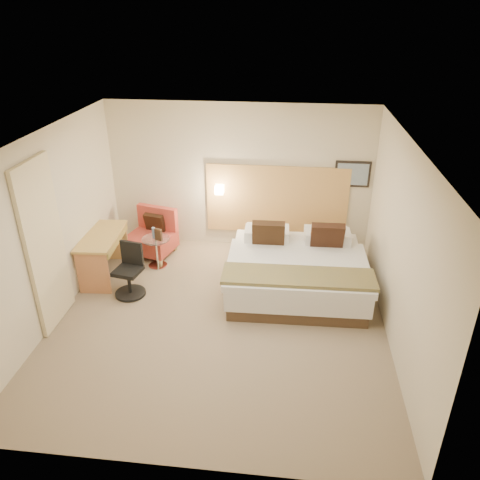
# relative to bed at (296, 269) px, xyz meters

# --- Properties ---
(floor) EXTENTS (4.80, 5.00, 0.02)m
(floor) POSITION_rel_bed_xyz_m (-1.11, -1.02, -0.36)
(floor) COLOR #7D6B54
(floor) RESTS_ON ground
(ceiling) EXTENTS (4.80, 5.00, 0.02)m
(ceiling) POSITION_rel_bed_xyz_m (-1.11, -1.02, 2.36)
(ceiling) COLOR white
(ceiling) RESTS_ON floor
(wall_back) EXTENTS (4.80, 0.02, 2.70)m
(wall_back) POSITION_rel_bed_xyz_m (-1.11, 1.49, 1.00)
(wall_back) COLOR beige
(wall_back) RESTS_ON floor
(wall_front) EXTENTS (4.80, 0.02, 2.70)m
(wall_front) POSITION_rel_bed_xyz_m (-1.11, -3.53, 1.00)
(wall_front) COLOR beige
(wall_front) RESTS_ON floor
(wall_left) EXTENTS (0.02, 5.00, 2.70)m
(wall_left) POSITION_rel_bed_xyz_m (-3.52, -1.02, 1.00)
(wall_left) COLOR beige
(wall_left) RESTS_ON floor
(wall_right) EXTENTS (0.02, 5.00, 2.70)m
(wall_right) POSITION_rel_bed_xyz_m (1.30, -1.02, 1.00)
(wall_right) COLOR beige
(wall_right) RESTS_ON floor
(headboard_panel) EXTENTS (2.60, 0.04, 1.30)m
(headboard_panel) POSITION_rel_bed_xyz_m (-0.41, 1.45, 0.60)
(headboard_panel) COLOR tan
(headboard_panel) RESTS_ON wall_back
(art_frame) EXTENTS (0.62, 0.03, 0.47)m
(art_frame) POSITION_rel_bed_xyz_m (0.91, 1.46, 1.15)
(art_frame) COLOR black
(art_frame) RESTS_ON wall_back
(art_canvas) EXTENTS (0.54, 0.01, 0.39)m
(art_canvas) POSITION_rel_bed_xyz_m (0.91, 1.44, 1.15)
(art_canvas) COLOR gray
(art_canvas) RESTS_ON wall_back
(lamp_arm) EXTENTS (0.02, 0.12, 0.02)m
(lamp_arm) POSITION_rel_bed_xyz_m (-1.46, 1.40, 0.80)
(lamp_arm) COLOR white
(lamp_arm) RESTS_ON wall_back
(lamp_shade) EXTENTS (0.15, 0.15, 0.15)m
(lamp_shade) POSITION_rel_bed_xyz_m (-1.46, 1.34, 0.80)
(lamp_shade) COLOR #FFEDC6
(lamp_shade) RESTS_ON wall_back
(curtain) EXTENTS (0.06, 0.90, 2.42)m
(curtain) POSITION_rel_bed_xyz_m (-3.47, -1.27, 0.87)
(curtain) COLOR beige
(curtain) RESTS_ON wall_left
(bottle_a) EXTENTS (0.08, 0.08, 0.20)m
(bottle_a) POSITION_rel_bed_xyz_m (-2.48, 0.45, 0.30)
(bottle_a) COLOR #7B97BE
(bottle_a) RESTS_ON side_table
(menu_folder) EXTENTS (0.14, 0.09, 0.22)m
(menu_folder) POSITION_rel_bed_xyz_m (-2.37, 0.37, 0.31)
(menu_folder) COLOR #3E2819
(menu_folder) RESTS_ON side_table
(bed) EXTENTS (2.24, 2.17, 1.07)m
(bed) POSITION_rel_bed_xyz_m (0.00, 0.00, 0.00)
(bed) COLOR #433021
(bed) RESTS_ON floor
(lounge_chair) EXTENTS (0.94, 0.87, 0.84)m
(lounge_chair) POSITION_rel_bed_xyz_m (-2.66, 0.93, -0.01)
(lounge_chair) COLOR tan
(lounge_chair) RESTS_ON floor
(side_table) EXTENTS (0.63, 0.63, 0.55)m
(side_table) POSITION_rel_bed_xyz_m (-2.44, 0.42, -0.04)
(side_table) COLOR white
(side_table) RESTS_ON floor
(desk) EXTENTS (0.65, 1.26, 0.77)m
(desk) POSITION_rel_bed_xyz_m (-3.22, 0.03, 0.26)
(desk) COLOR tan
(desk) RESTS_ON floor
(desk_chair) EXTENTS (0.57, 0.57, 0.86)m
(desk_chair) POSITION_rel_bed_xyz_m (-2.62, -0.48, 0.01)
(desk_chair) COLOR black
(desk_chair) RESTS_ON floor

